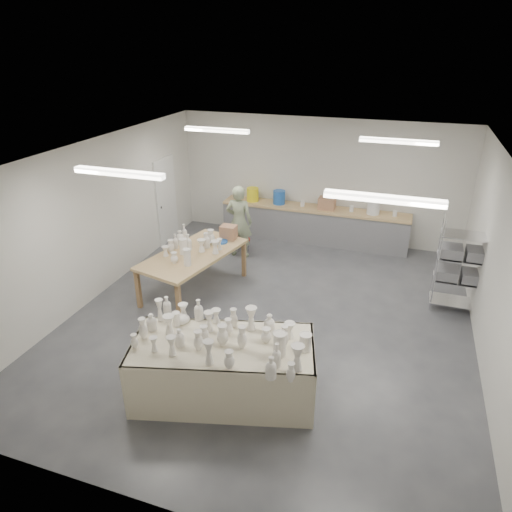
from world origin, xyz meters
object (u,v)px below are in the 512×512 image
(work_table, at_px, (196,250))
(potter, at_px, (239,221))
(red_stool, at_px, (243,240))
(drying_table, at_px, (224,367))

(work_table, distance_m, potter, 1.77)
(red_stool, bearing_deg, drying_table, -73.27)
(drying_table, bearing_deg, potter, 93.07)
(work_table, relative_size, potter, 1.44)
(drying_table, height_order, work_table, drying_table)
(work_table, bearing_deg, potter, 95.04)
(drying_table, relative_size, work_table, 1.11)
(potter, relative_size, red_stool, 4.63)
(red_stool, bearing_deg, work_table, -97.15)
(work_table, xyz_separation_m, potter, (0.25, 1.75, -0.00))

